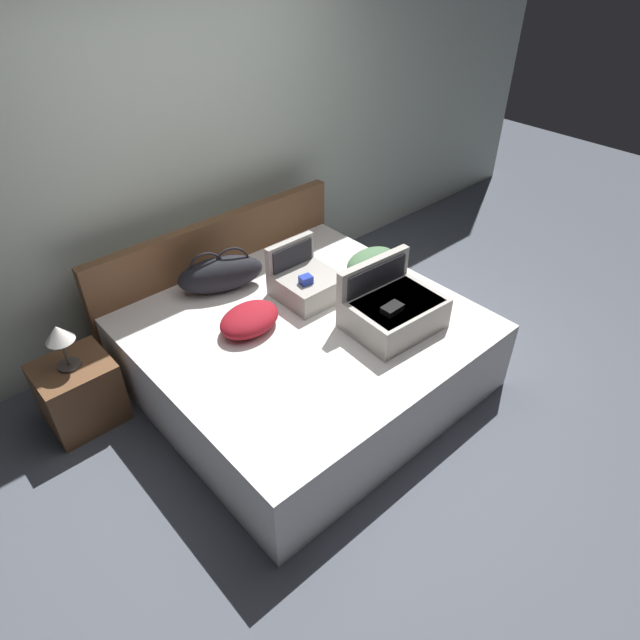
# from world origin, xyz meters

# --- Properties ---
(ground_plane) EXTENTS (12.00, 12.00, 0.00)m
(ground_plane) POSITION_xyz_m (0.00, 0.00, 0.00)
(ground_plane) COLOR #4C515B
(back_wall) EXTENTS (8.00, 0.10, 2.60)m
(back_wall) POSITION_xyz_m (0.00, 1.65, 1.30)
(back_wall) COLOR #B7C1B2
(back_wall) RESTS_ON ground
(bed) EXTENTS (1.98, 1.86, 0.51)m
(bed) POSITION_xyz_m (0.00, 0.40, 0.25)
(bed) COLOR silver
(bed) RESTS_ON ground
(headboard) EXTENTS (2.02, 0.08, 0.87)m
(headboard) POSITION_xyz_m (0.00, 1.37, 0.43)
(headboard) COLOR brown
(headboard) RESTS_ON ground
(hard_case_large) EXTENTS (0.59, 0.48, 0.40)m
(hard_case_large) POSITION_xyz_m (0.39, 0.01, 0.63)
(hard_case_large) COLOR gray
(hard_case_large) RESTS_ON bed
(hard_case_medium) EXTENTS (0.39, 0.41, 0.35)m
(hard_case_medium) POSITION_xyz_m (0.20, 0.63, 0.61)
(hard_case_medium) COLOR gray
(hard_case_medium) RESTS_ON bed
(duffel_bag) EXTENTS (0.63, 0.42, 0.31)m
(duffel_bag) POSITION_xyz_m (-0.18, 1.07, 0.63)
(duffel_bag) COLOR black
(duffel_bag) RESTS_ON bed
(pillow_near_headboard) EXTENTS (0.43, 0.29, 0.17)m
(pillow_near_headboard) POSITION_xyz_m (0.75, 0.53, 0.59)
(pillow_near_headboard) COLOR #4C724C
(pillow_near_headboard) RESTS_ON bed
(pillow_center_head) EXTENTS (0.46, 0.36, 0.14)m
(pillow_center_head) POSITION_xyz_m (-0.30, 0.59, 0.58)
(pillow_center_head) COLOR maroon
(pillow_center_head) RESTS_ON bed
(nightstand) EXTENTS (0.44, 0.40, 0.44)m
(nightstand) POSITION_xyz_m (-1.27, 1.08, 0.22)
(nightstand) COLOR brown
(nightstand) RESTS_ON ground
(table_lamp) EXTENTS (0.17, 0.17, 0.30)m
(table_lamp) POSITION_xyz_m (-1.27, 1.08, 0.67)
(table_lamp) COLOR #3F3833
(table_lamp) RESTS_ON nightstand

